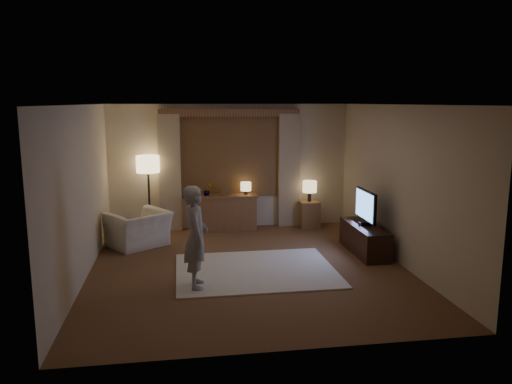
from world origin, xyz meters
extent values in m
cube|color=brown|center=(0.00, 0.00, -0.01)|extent=(5.00, 5.50, 0.02)
cube|color=silver|center=(0.00, 0.00, 2.61)|extent=(5.00, 5.50, 0.02)
cube|color=beige|center=(0.00, 2.76, 1.30)|extent=(5.00, 0.02, 2.60)
cube|color=beige|center=(0.00, -2.76, 1.30)|extent=(5.00, 0.02, 2.60)
cube|color=beige|center=(-2.51, 0.00, 1.30)|extent=(0.02, 5.50, 2.60)
cube|color=beige|center=(2.51, 0.00, 1.30)|extent=(0.02, 5.50, 2.60)
cube|color=black|center=(0.00, 2.73, 1.55)|extent=(2.00, 0.01, 1.70)
cube|color=brown|center=(0.00, 2.72, 1.55)|extent=(2.08, 0.04, 1.78)
cube|color=tan|center=(-1.25, 2.65, 1.20)|extent=(0.45, 0.12, 2.40)
cube|color=tan|center=(1.25, 2.65, 1.20)|extent=(0.45, 0.12, 2.40)
cube|color=brown|center=(0.00, 2.67, 2.42)|extent=(2.90, 0.14, 0.16)
cube|color=beige|center=(0.10, -0.14, 0.01)|extent=(2.50, 2.00, 0.02)
cube|color=brown|center=(-0.10, 2.50, 0.35)|extent=(1.20, 0.40, 0.70)
cube|color=brown|center=(-0.10, 2.50, 0.80)|extent=(0.16, 0.02, 0.20)
imported|color=#999999|center=(-0.50, 2.50, 0.85)|extent=(0.17, 0.13, 0.30)
cylinder|color=black|center=(0.30, 2.50, 0.76)|extent=(0.08, 0.08, 0.12)
cylinder|color=#FFDB99|center=(0.30, 2.50, 0.91)|extent=(0.22, 0.22, 0.18)
cylinder|color=black|center=(-1.67, 2.50, 0.02)|extent=(0.34, 0.34, 0.03)
cylinder|color=black|center=(-1.67, 2.50, 0.63)|extent=(0.04, 0.04, 1.26)
cylinder|color=#FFDB99|center=(-1.67, 2.50, 1.42)|extent=(0.46, 0.46, 0.34)
imported|color=beige|center=(-1.83, 1.53, 0.33)|extent=(1.33, 1.30, 0.65)
cube|color=brown|center=(1.65, 2.45, 0.28)|extent=(0.40, 0.40, 0.56)
cylinder|color=black|center=(1.65, 2.45, 0.66)|extent=(0.08, 0.08, 0.20)
cylinder|color=#FFDB99|center=(1.65, 2.45, 0.88)|extent=(0.30, 0.30, 0.24)
cube|color=black|center=(2.15, 0.51, 0.25)|extent=(0.45, 1.40, 0.50)
cube|color=black|center=(2.15, 0.51, 0.53)|extent=(0.21, 0.10, 0.06)
cube|color=black|center=(2.15, 0.51, 0.86)|extent=(0.05, 0.87, 0.53)
cube|color=#538DE1|center=(2.12, 0.51, 0.86)|extent=(0.00, 0.81, 0.48)
imported|color=#AAA69D|center=(-0.85, -0.73, 0.76)|extent=(0.35, 0.54, 1.48)
camera|label=1|loc=(-1.06, -7.62, 2.64)|focal=35.00mm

